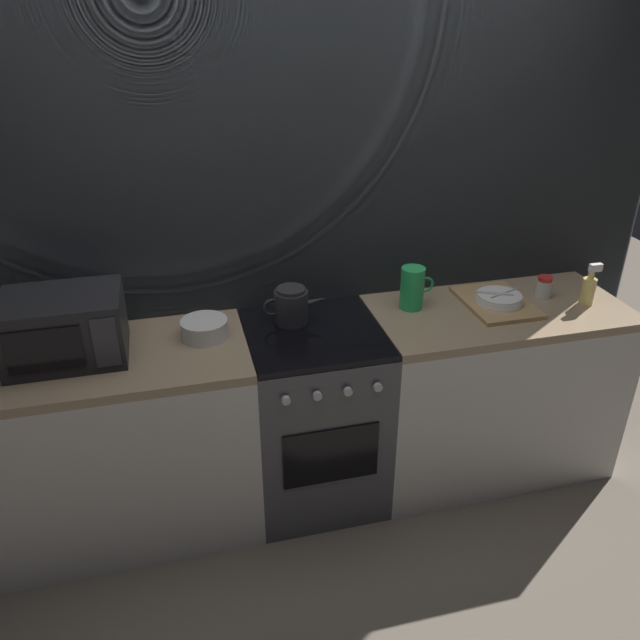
{
  "coord_description": "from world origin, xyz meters",
  "views": [
    {
      "loc": [
        -0.57,
        -2.35,
        2.22
      ],
      "look_at": [
        0.03,
        0.0,
        0.95
      ],
      "focal_mm": 35.41,
      "sensor_mm": 36.0,
      "label": 1
    }
  ],
  "objects": [
    {
      "name": "dish_pile",
      "position": [
        0.9,
        0.03,
        0.92
      ],
      "size": [
        0.3,
        0.4,
        0.07
      ],
      "color": "tan",
      "rests_on": "counter_right"
    },
    {
      "name": "counter_right",
      "position": [
        0.9,
        0.0,
        0.45
      ],
      "size": [
        1.2,
        0.6,
        0.9
      ],
      "color": "silver",
      "rests_on": "ground_plane"
    },
    {
      "name": "microwave",
      "position": [
        -1.01,
        0.03,
        1.04
      ],
      "size": [
        0.46,
        0.35,
        0.27
      ],
      "color": "black",
      "rests_on": "counter_left"
    },
    {
      "name": "mixing_bowl",
      "position": [
        -0.47,
        0.06,
        0.94
      ],
      "size": [
        0.2,
        0.2,
        0.08
      ],
      "primitive_type": "cylinder",
      "color": "silver",
      "rests_on": "counter_left"
    },
    {
      "name": "spray_bottle",
      "position": [
        1.31,
        -0.06,
        0.98
      ],
      "size": [
        0.08,
        0.06,
        0.2
      ],
      "color": "#E5CC72",
      "rests_on": "counter_right"
    },
    {
      "name": "pitcher",
      "position": [
        0.5,
        0.11,
        1.0
      ],
      "size": [
        0.16,
        0.11,
        0.2
      ],
      "color": "green",
      "rests_on": "counter_right"
    },
    {
      "name": "spice_jar",
      "position": [
        1.16,
        0.07,
        0.95
      ],
      "size": [
        0.08,
        0.08,
        0.1
      ],
      "color": "silver",
      "rests_on": "counter_right"
    },
    {
      "name": "back_wall",
      "position": [
        0.0,
        0.32,
        1.2
      ],
      "size": [
        3.6,
        0.05,
        2.4
      ],
      "color": "gray",
      "rests_on": "ground_plane"
    },
    {
      "name": "counter_left",
      "position": [
        -0.9,
        0.0,
        0.45
      ],
      "size": [
        1.2,
        0.6,
        0.9
      ],
      "color": "silver",
      "rests_on": "ground_plane"
    },
    {
      "name": "stove_unit",
      "position": [
        -0.0,
        -0.0,
        0.45
      ],
      "size": [
        0.6,
        0.63,
        0.9
      ],
      "color": "#4C4C51",
      "rests_on": "ground_plane"
    },
    {
      "name": "kettle",
      "position": [
        -0.08,
        0.11,
        0.98
      ],
      "size": [
        0.28,
        0.15,
        0.17
      ],
      "color": "#262628",
      "rests_on": "stove_unit"
    },
    {
      "name": "ground_plane",
      "position": [
        0.0,
        0.0,
        0.0
      ],
      "size": [
        8.0,
        8.0,
        0.0
      ],
      "primitive_type": "plane",
      "color": "#6B6054"
    }
  ]
}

